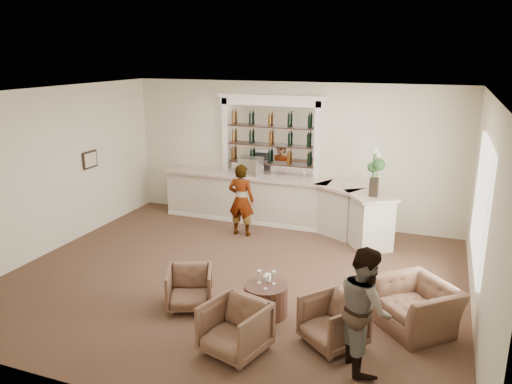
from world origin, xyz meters
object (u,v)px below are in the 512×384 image
armchair_right (333,322)px  flower_vase (375,169)px  cocktail_table (266,300)px  guest (365,308)px  armchair_far (416,306)px  bar_counter (278,202)px  armchair_center (235,328)px  sommelier (241,200)px  espresso_machine (251,167)px  armchair_left (190,288)px

armchair_right → flower_vase: size_ratio=0.77×
cocktail_table → guest: guest is taller
armchair_far → bar_counter: bearing=179.4°
cocktail_table → armchair_center: armchair_center is taller
cocktail_table → armchair_right: armchair_right is taller
sommelier → flower_vase: size_ratio=1.62×
sommelier → espresso_machine: size_ratio=3.34×
bar_counter → armchair_left: bar_counter is taller
armchair_center → armchair_right: 1.37m
bar_counter → flower_vase: bearing=-17.4°
guest → espresso_machine: (-3.45, 4.86, 0.53)m
armchair_far → sommelier: bearing=-168.3°
armchair_left → flower_vase: bearing=32.6°
flower_vase → armchair_right: bearing=-89.5°
sommelier → armchair_far: bearing=143.4°
guest → espresso_machine: guest is taller
cocktail_table → sommelier: (-1.70, 3.14, 0.56)m
armchair_far → armchair_right: bearing=-94.0°
armchair_right → flower_vase: bearing=129.4°
cocktail_table → armchair_right: bearing=-21.3°
cocktail_table → armchair_far: bearing=10.5°
cocktail_table → guest: (1.61, -0.79, 0.57)m
guest → armchair_far: bearing=-53.7°
guest → armchair_far: size_ratio=1.51×
bar_counter → flower_vase: 2.63m
sommelier → espresso_machine: (-0.14, 0.93, 0.55)m
armchair_center → flower_vase: bearing=91.3°
cocktail_table → armchair_far: armchair_far is taller
sommelier → armchair_left: size_ratio=2.24×
bar_counter → armchair_center: bearing=-77.8°
bar_counter → guest: 5.57m
armchair_far → flower_vase: flower_vase is taller
flower_vase → armchair_far: bearing=-69.7°
cocktail_table → armchair_center: (-0.04, -1.11, 0.11)m
armchair_left → sommelier: bearing=74.3°
guest → flower_vase: flower_vase is taller
armchair_right → armchair_far: (1.05, 0.86, 0.00)m
cocktail_table → bar_counter: bearing=105.9°
armchair_right → flower_vase: (-0.03, 3.78, 1.35)m
armchair_left → armchair_far: size_ratio=0.66×
bar_counter → cocktail_table: (1.15, -4.04, -0.32)m
sommelier → espresso_machine: 1.09m
guest → bar_counter: bearing=2.3°
armchair_right → espresso_machine: 5.51m
armchair_far → espresso_machine: espresso_machine is taller
armchair_left → armchair_center: (1.17, -0.90, 0.04)m
armchair_left → flower_vase: (2.34, 3.53, 1.37)m
cocktail_table → armchair_far: (2.20, 0.41, 0.10)m
armchair_right → cocktail_table: bearing=-162.4°
armchair_right → armchair_far: armchair_far is taller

